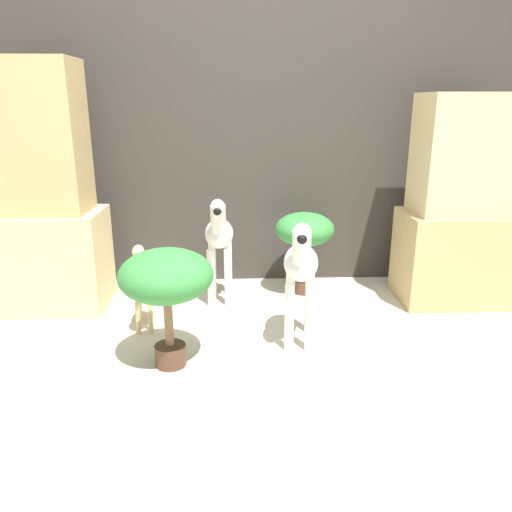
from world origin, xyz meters
TOP-DOWN VIEW (x-y plane):
  - ground_plane at (0.00, 0.00)m, footprint 14.00×14.00m
  - wall_back at (0.00, 1.52)m, footprint 6.40×0.08m
  - rock_pillar_left at (-1.32, 1.02)m, footprint 0.69×0.47m
  - rock_pillar_right at (1.32, 1.02)m, footprint 0.69×0.47m
  - zebra_right at (0.22, 0.42)m, footprint 0.23×0.48m
  - zebra_left at (-0.23, 1.06)m, footprint 0.19×0.47m
  - giraffe_figurine at (-0.67, 0.63)m, footprint 0.16×0.41m
  - potted_palm_front at (-0.46, 0.20)m, footprint 0.47×0.47m
  - potted_palm_back at (0.35, 1.18)m, footprint 0.40×0.40m

SIDE VIEW (x-z plane):
  - ground_plane at x=0.00m, z-range 0.00..0.00m
  - giraffe_figurine at x=-0.67m, z-range 0.00..0.57m
  - zebra_right at x=0.22m, z-range 0.07..0.80m
  - zebra_left at x=-0.23m, z-range 0.07..0.80m
  - potted_palm_back at x=0.35m, z-range 0.16..0.73m
  - potted_palm_front at x=-0.46m, z-range 0.16..0.77m
  - rock_pillar_right at x=1.32m, z-range -0.06..1.29m
  - rock_pillar_left at x=-1.32m, z-range -0.09..1.46m
  - wall_back at x=0.00m, z-range 0.00..2.20m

